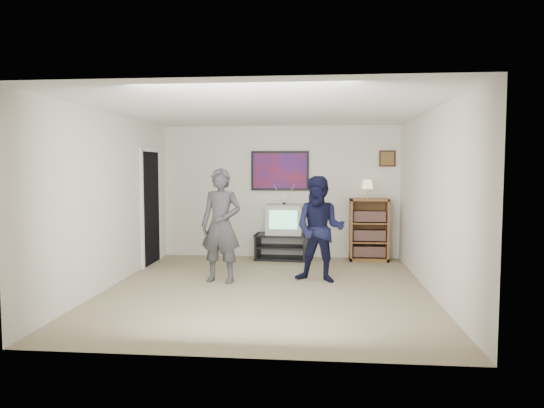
% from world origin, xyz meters
% --- Properties ---
extents(room_shell, '(4.51, 5.00, 2.51)m').
position_xyz_m(room_shell, '(0.00, 0.35, 1.25)').
color(room_shell, '#7F7450').
rests_on(room_shell, ground).
extents(media_stand, '(0.99, 0.60, 0.48)m').
position_xyz_m(media_stand, '(0.05, 2.23, 0.24)').
color(media_stand, black).
rests_on(media_stand, room_shell).
extents(crt_television, '(0.65, 0.55, 0.55)m').
position_xyz_m(crt_television, '(0.10, 2.23, 0.76)').
color(crt_television, '#979893').
rests_on(crt_television, media_stand).
extents(bookshelf, '(0.70, 0.40, 1.15)m').
position_xyz_m(bookshelf, '(1.66, 2.28, 0.57)').
color(bookshelf, brown).
rests_on(bookshelf, room_shell).
extents(table_lamp, '(0.22, 0.22, 0.35)m').
position_xyz_m(table_lamp, '(1.63, 2.29, 1.32)').
color(table_lamp, '#FBEDBE').
rests_on(table_lamp, bookshelf).
extents(person_tall, '(0.69, 0.51, 1.70)m').
position_xyz_m(person_tall, '(-0.72, 0.37, 0.85)').
color(person_tall, '#343437').
rests_on(person_tall, room_shell).
extents(person_short, '(0.90, 0.77, 1.59)m').
position_xyz_m(person_short, '(0.75, 0.52, 0.79)').
color(person_short, black).
rests_on(person_short, room_shell).
extents(controller_left, '(0.06, 0.13, 0.04)m').
position_xyz_m(controller_left, '(-0.71, 0.61, 1.22)').
color(controller_left, white).
rests_on(controller_left, person_tall).
extents(controller_right, '(0.04, 0.11, 0.03)m').
position_xyz_m(controller_right, '(0.70, 0.73, 1.13)').
color(controller_right, white).
rests_on(controller_right, person_short).
extents(poster, '(1.10, 0.03, 0.75)m').
position_xyz_m(poster, '(0.00, 2.48, 1.65)').
color(poster, black).
rests_on(poster, room_shell).
extents(air_vent, '(0.28, 0.02, 0.14)m').
position_xyz_m(air_vent, '(-0.55, 2.48, 1.95)').
color(air_vent, white).
rests_on(air_vent, room_shell).
extents(small_picture, '(0.30, 0.03, 0.30)m').
position_xyz_m(small_picture, '(2.00, 2.48, 1.88)').
color(small_picture, black).
rests_on(small_picture, room_shell).
extents(doorway, '(0.03, 0.85, 2.00)m').
position_xyz_m(doorway, '(-2.23, 1.60, 1.00)').
color(doorway, black).
rests_on(doorway, room_shell).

